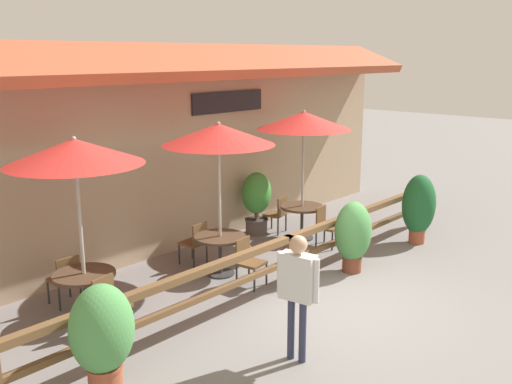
# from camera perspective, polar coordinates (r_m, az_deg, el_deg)

# --- Properties ---
(ground_plane) EXTENTS (60.00, 60.00, 0.00)m
(ground_plane) POSITION_cam_1_polar(r_m,az_deg,el_deg) (9.65, 8.15, -11.03)
(ground_plane) COLOR slate
(building_facade) EXTENTS (14.28, 1.49, 4.23)m
(building_facade) POSITION_cam_1_polar(r_m,az_deg,el_deg) (11.72, -8.31, 4.45)
(building_facade) COLOR tan
(building_facade) RESTS_ON ground
(patio_railing) EXTENTS (10.40, 0.14, 0.95)m
(patio_railing) POSITION_cam_1_polar(r_m,az_deg,el_deg) (9.97, 3.28, -5.78)
(patio_railing) COLOR brown
(patio_railing) RESTS_ON ground
(patio_umbrella_near) EXTENTS (2.02, 2.02, 2.85)m
(patio_umbrella_near) POSITION_cam_1_polar(r_m,az_deg,el_deg) (8.68, -17.67, 3.83)
(patio_umbrella_near) COLOR #B7B2A8
(patio_umbrella_near) RESTS_ON ground
(dining_table_near) EXTENTS (0.95, 0.95, 0.75)m
(dining_table_near) POSITION_cam_1_polar(r_m,az_deg,el_deg) (9.22, -16.77, -8.64)
(dining_table_near) COLOR #4C3826
(dining_table_near) RESTS_ON ground
(chair_near_streetside) EXTENTS (0.49, 0.49, 0.85)m
(chair_near_streetside) POSITION_cam_1_polar(r_m,az_deg,el_deg) (8.73, -14.40, -10.68)
(chair_near_streetside) COLOR brown
(chair_near_streetside) RESTS_ON ground
(chair_near_wallside) EXTENTS (0.43, 0.43, 0.85)m
(chair_near_wallside) POSITION_cam_1_polar(r_m,az_deg,el_deg) (9.85, -18.53, -8.14)
(chair_near_wallside) COLOR brown
(chair_near_wallside) RESTS_ON ground
(patio_umbrella_middle) EXTENTS (2.02, 2.02, 2.85)m
(patio_umbrella_middle) POSITION_cam_1_polar(r_m,az_deg,el_deg) (10.11, -3.77, 5.75)
(patio_umbrella_middle) COLOR #B7B2A8
(patio_umbrella_middle) RESTS_ON ground
(dining_table_middle) EXTENTS (0.95, 0.95, 0.75)m
(dining_table_middle) POSITION_cam_1_polar(r_m,az_deg,el_deg) (10.58, -3.60, -5.17)
(dining_table_middle) COLOR #4C3826
(dining_table_middle) RESTS_ON ground
(chair_middle_streetside) EXTENTS (0.47, 0.47, 0.85)m
(chair_middle_streetside) POSITION_cam_1_polar(r_m,az_deg,el_deg) (10.12, -0.75, -6.79)
(chair_middle_streetside) COLOR brown
(chair_middle_streetside) RESTS_ON ground
(chair_middle_wallside) EXTENTS (0.47, 0.47, 0.85)m
(chair_middle_wallside) POSITION_cam_1_polar(r_m,az_deg,el_deg) (11.16, -6.10, -4.90)
(chair_middle_wallside) COLOR brown
(chair_middle_wallside) RESTS_ON ground
(patio_umbrella_far) EXTENTS (2.02, 2.02, 2.85)m
(patio_umbrella_far) POSITION_cam_1_polar(r_m,az_deg,el_deg) (12.25, 4.81, 7.11)
(patio_umbrella_far) COLOR #B7B2A8
(patio_umbrella_far) RESTS_ON ground
(dining_table_far) EXTENTS (0.95, 0.95, 0.75)m
(dining_table_far) POSITION_cam_1_polar(r_m,az_deg,el_deg) (12.64, 4.63, -2.05)
(dining_table_far) COLOR #4C3826
(dining_table_far) RESTS_ON ground
(chair_far_streetside) EXTENTS (0.48, 0.48, 0.85)m
(chair_far_streetside) POSITION_cam_1_polar(r_m,az_deg,el_deg) (12.24, 7.00, -3.25)
(chair_far_streetside) COLOR brown
(chair_far_streetside) RESTS_ON ground
(chair_far_wallside) EXTENTS (0.49, 0.49, 0.85)m
(chair_far_wallside) POSITION_cam_1_polar(r_m,az_deg,el_deg) (13.06, 2.15, -2.07)
(chair_far_wallside) COLOR brown
(chair_far_wallside) RESTS_ON ground
(potted_plant_broad_leaf) EXTENTS (0.77, 0.70, 1.51)m
(potted_plant_broad_leaf) POSITION_cam_1_polar(r_m,az_deg,el_deg) (12.73, 15.96, -1.37)
(potted_plant_broad_leaf) COLOR #9E4C33
(potted_plant_broad_leaf) RESTS_ON ground
(potted_plant_tall_tropical) EXTENTS (0.79, 0.71, 1.42)m
(potted_plant_tall_tropical) POSITION_cam_1_polar(r_m,az_deg,el_deg) (7.14, -15.12, -13.58)
(potted_plant_tall_tropical) COLOR #9E4C33
(potted_plant_tall_tropical) RESTS_ON ground
(potted_plant_corner_fern) EXTENTS (0.74, 0.67, 1.36)m
(potted_plant_corner_fern) POSITION_cam_1_polar(r_m,az_deg,el_deg) (10.81, 9.68, -4.15)
(potted_plant_corner_fern) COLOR brown
(potted_plant_corner_fern) RESTS_ON ground
(potted_plant_entrance_palm) EXTENTS (0.71, 0.64, 1.43)m
(potted_plant_entrance_palm) POSITION_cam_1_polar(r_m,az_deg,el_deg) (12.89, 0.05, -0.71)
(potted_plant_entrance_palm) COLOR #564C47
(potted_plant_entrance_palm) RESTS_ON ground
(pedestrian) EXTENTS (0.29, 0.61, 1.75)m
(pedestrian) POSITION_cam_1_polar(r_m,az_deg,el_deg) (7.52, 4.19, -8.92)
(pedestrian) COLOR #2D334C
(pedestrian) RESTS_ON ground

